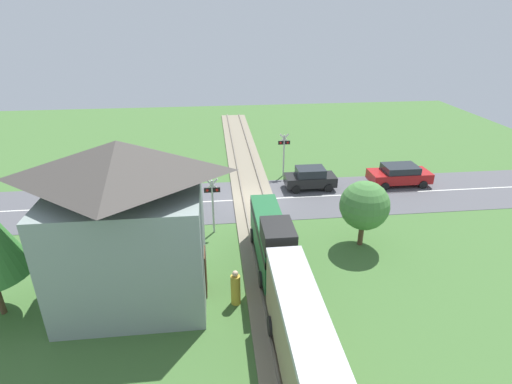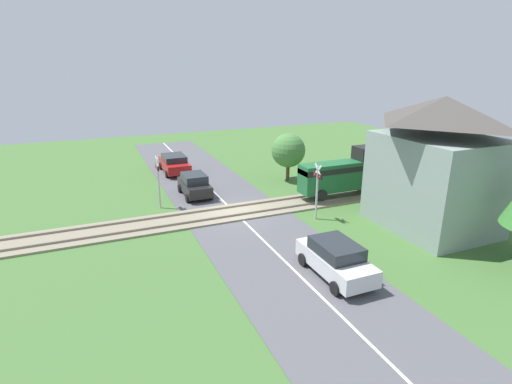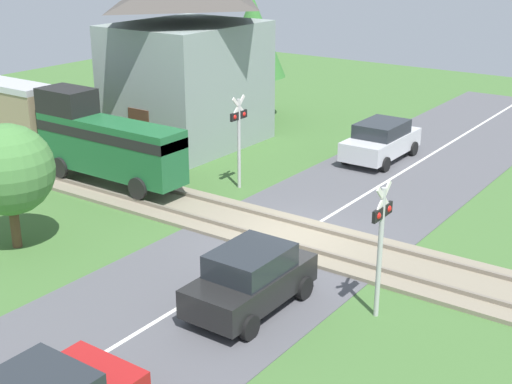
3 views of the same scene
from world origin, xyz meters
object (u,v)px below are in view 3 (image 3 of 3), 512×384
object	(u,v)px
car_far_side	(381,140)
station_building	(187,63)
train	(30,121)
pedestrian_by_station	(99,144)
crossing_signal_east_approach	(239,130)
crossing_signal_west_approach	(381,233)
car_near_crossing	(251,278)

from	to	relation	value
car_far_side	station_building	size ratio (longest dim) A/B	0.56
train	pedestrian_by_station	size ratio (longest dim) A/B	8.60
train	crossing_signal_east_approach	world-z (taller)	train
train	pedestrian_by_station	world-z (taller)	train
station_building	car_far_side	bearing A→B (deg)	-72.16
crossing_signal_west_approach	station_building	bearing A→B (deg)	56.44
crossing_signal_west_approach	crossing_signal_east_approach	xyz separation A→B (m)	(5.50, 8.20, 0.00)
car_near_crossing	train	bearing A→B (deg)	72.73
crossing_signal_east_approach	pedestrian_by_station	xyz separation A→B (m)	(-0.85, 6.33, -1.38)
crossing_signal_east_approach	pedestrian_by_station	distance (m)	6.53
train	pedestrian_by_station	xyz separation A→B (m)	(1.90, -1.71, -1.10)
car_far_side	crossing_signal_east_approach	world-z (taller)	crossing_signal_east_approach
car_near_crossing	crossing_signal_east_approach	world-z (taller)	crossing_signal_east_approach
crossing_signal_east_approach	train	bearing A→B (deg)	108.90
crossing_signal_west_approach	station_building	xyz separation A→B (m)	(8.97, 13.52, 1.38)
car_far_side	train	bearing A→B (deg)	129.40
car_far_side	pedestrian_by_station	distance (m)	11.33
car_near_crossing	pedestrian_by_station	xyz separation A→B (m)	(6.12, 11.87, -0.04)
pedestrian_by_station	crossing_signal_east_approach	bearing A→B (deg)	-82.31
train	pedestrian_by_station	distance (m)	2.78
train	station_building	distance (m)	6.99
train	car_far_side	distance (m)	13.88
car_near_crossing	car_far_side	xyz separation A→B (m)	(13.01, 2.88, 0.01)
train	car_near_crossing	xyz separation A→B (m)	(-4.22, -13.58, -1.05)
crossing_signal_west_approach	station_building	world-z (taller)	station_building
train	station_building	size ratio (longest dim) A/B	2.01
car_near_crossing	station_building	bearing A→B (deg)	46.13
car_near_crossing	car_far_side	distance (m)	13.33
crossing_signal_west_approach	crossing_signal_east_approach	world-z (taller)	same
car_near_crossing	crossing_signal_west_approach	distance (m)	3.32
car_near_crossing	crossing_signal_east_approach	size ratio (longest dim) A/B	1.07
crossing_signal_east_approach	car_far_side	bearing A→B (deg)	-23.78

